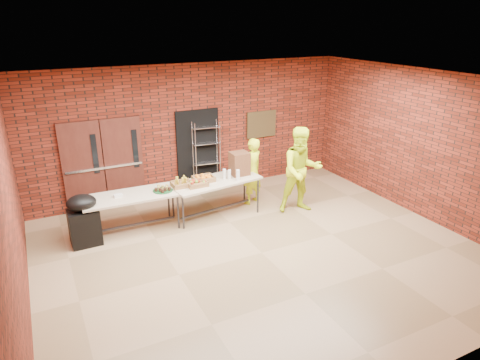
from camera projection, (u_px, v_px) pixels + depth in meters
name	position (u px, v px, depth m)	size (l,w,h in m)	color
room	(263.00, 174.00, 7.55)	(8.08, 7.08, 3.28)	olive
double_doors	(104.00, 165.00, 9.70)	(1.78, 0.12, 2.10)	#4D2016
dark_doorway	(198.00, 151.00, 10.68)	(1.10, 0.06, 2.10)	black
bronze_plaque	(261.00, 124.00, 11.25)	(0.85, 0.04, 0.70)	#47361C
wire_rack	(207.00, 157.00, 10.68)	(0.67, 0.22, 1.83)	#B5B4BB
table_left	(131.00, 198.00, 8.72)	(1.99, 0.88, 0.81)	tan
table_right	(215.00, 183.00, 9.44)	(2.10, 1.09, 0.83)	tan
basket_bananas	(182.00, 184.00, 9.07)	(0.42, 0.33, 0.13)	#99673D
basket_oranges	(204.00, 179.00, 9.35)	(0.45, 0.35, 0.14)	#99673D
basket_apples	(197.00, 183.00, 9.09)	(0.43, 0.33, 0.13)	#99673D
muffin_tray	(163.00, 189.00, 8.89)	(0.41, 0.41, 0.10)	#11431E
napkin_box	(118.00, 196.00, 8.59)	(0.17, 0.11, 0.06)	silver
coffee_dispenser	(239.00, 163.00, 9.68)	(0.40, 0.36, 0.53)	brown
cup_stack_front	(229.00, 174.00, 9.46)	(0.07, 0.07, 0.21)	silver
cup_stack_mid	(238.00, 175.00, 9.39)	(0.08, 0.08, 0.24)	silver
cup_stack_back	(224.00, 174.00, 9.48)	(0.07, 0.07, 0.22)	silver
covered_grill	(84.00, 220.00, 8.28)	(0.58, 0.49, 1.04)	black
volunteer_woman	(252.00, 171.00, 10.05)	(0.58, 0.38, 1.60)	#D5ED1A
volunteer_man	(301.00, 170.00, 9.56)	(0.96, 0.75, 1.97)	#D5ED1A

